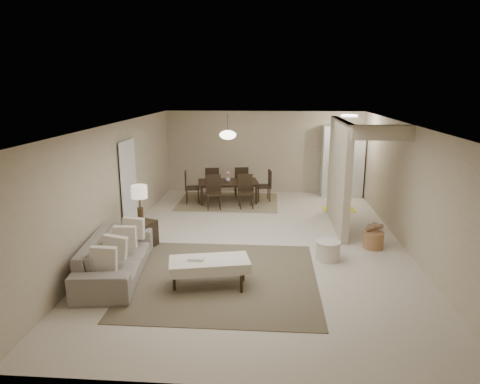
# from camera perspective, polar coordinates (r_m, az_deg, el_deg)

# --- Properties ---
(floor) EXTENTS (9.00, 9.00, 0.00)m
(floor) POSITION_cam_1_polar(r_m,az_deg,el_deg) (9.16, 2.51, -6.75)
(floor) COLOR beige
(floor) RESTS_ON ground
(ceiling) EXTENTS (9.00, 9.00, 0.00)m
(ceiling) POSITION_cam_1_polar(r_m,az_deg,el_deg) (8.60, 2.69, 9.02)
(ceiling) COLOR white
(ceiling) RESTS_ON back_wall
(back_wall) EXTENTS (6.00, 0.00, 6.00)m
(back_wall) POSITION_cam_1_polar(r_m,az_deg,el_deg) (13.22, 3.15, 5.31)
(back_wall) COLOR tan
(back_wall) RESTS_ON floor
(left_wall) EXTENTS (0.00, 9.00, 9.00)m
(left_wall) POSITION_cam_1_polar(r_m,az_deg,el_deg) (9.37, -16.08, 1.15)
(left_wall) COLOR tan
(left_wall) RESTS_ON floor
(right_wall) EXTENTS (0.00, 9.00, 9.00)m
(right_wall) POSITION_cam_1_polar(r_m,az_deg,el_deg) (9.22, 21.57, 0.51)
(right_wall) COLOR tan
(right_wall) RESTS_ON floor
(partition) EXTENTS (0.15, 2.50, 2.50)m
(partition) POSITION_cam_1_polar(r_m,az_deg,el_deg) (10.14, 13.03, 2.30)
(partition) COLOR tan
(partition) RESTS_ON floor
(doorway) EXTENTS (0.04, 0.90, 2.04)m
(doorway) POSITION_cam_1_polar(r_m,az_deg,el_deg) (9.96, -14.66, 0.63)
(doorway) COLOR black
(doorway) RESTS_ON floor
(pantry_cabinet) EXTENTS (1.20, 0.55, 2.10)m
(pantry_cabinet) POSITION_cam_1_polar(r_m,az_deg,el_deg) (13.08, 13.49, 3.97)
(pantry_cabinet) COLOR silver
(pantry_cabinet) RESTS_ON floor
(flush_light) EXTENTS (0.44, 0.44, 0.05)m
(flush_light) POSITION_cam_1_polar(r_m,az_deg,el_deg) (11.97, 14.35, 9.83)
(flush_light) COLOR white
(flush_light) RESTS_ON ceiling
(living_rug) EXTENTS (3.20, 3.20, 0.01)m
(living_rug) POSITION_cam_1_polar(r_m,az_deg,el_deg) (7.56, -2.20, -11.38)
(living_rug) COLOR brown
(living_rug) RESTS_ON floor
(sofa) EXTENTS (2.44, 1.18, 0.69)m
(sofa) POSITION_cam_1_polar(r_m,az_deg,el_deg) (7.85, -16.25, -8.29)
(sofa) COLOR gray
(sofa) RESTS_ON floor
(ottoman_bench) EXTENTS (1.41, 0.87, 0.47)m
(ottoman_bench) POSITION_cam_1_polar(r_m,az_deg,el_deg) (7.16, -4.11, -9.66)
(ottoman_bench) COLOR silver
(ottoman_bench) RESTS_ON living_rug
(side_table) EXTENTS (0.64, 0.64, 0.55)m
(side_table) POSITION_cam_1_polar(r_m,az_deg,el_deg) (9.06, -12.97, -5.51)
(side_table) COLOR black
(side_table) RESTS_ON floor
(table_lamp) EXTENTS (0.32, 0.32, 0.76)m
(table_lamp) POSITION_cam_1_polar(r_m,az_deg,el_deg) (8.82, -13.27, -0.39)
(table_lamp) COLOR #4D3921
(table_lamp) RESTS_ON side_table
(round_pouf) EXTENTS (0.47, 0.47, 0.37)m
(round_pouf) POSITION_cam_1_polar(r_m,az_deg,el_deg) (8.41, 11.64, -7.66)
(round_pouf) COLOR silver
(round_pouf) RESTS_ON floor
(wicker_basket) EXTENTS (0.53, 0.53, 0.34)m
(wicker_basket) POSITION_cam_1_polar(r_m,az_deg,el_deg) (9.22, 17.37, -6.14)
(wicker_basket) COLOR olive
(wicker_basket) RESTS_ON floor
(dining_rug) EXTENTS (2.80, 2.10, 0.01)m
(dining_rug) POSITION_cam_1_polar(r_m,az_deg,el_deg) (12.27, -1.58, -1.30)
(dining_rug) COLOR #837251
(dining_rug) RESTS_ON floor
(dining_table) EXTENTS (1.83, 1.22, 0.59)m
(dining_table) POSITION_cam_1_polar(r_m,az_deg,el_deg) (12.19, -1.59, 0.02)
(dining_table) COLOR black
(dining_table) RESTS_ON dining_rug
(dining_chairs) EXTENTS (2.47, 1.95, 0.91)m
(dining_chairs) POSITION_cam_1_polar(r_m,az_deg,el_deg) (12.16, -1.59, 0.73)
(dining_chairs) COLOR black
(dining_chairs) RESTS_ON dining_rug
(vase) EXTENTS (0.19, 0.19, 0.15)m
(vase) POSITION_cam_1_polar(r_m,az_deg,el_deg) (12.11, -1.60, 1.73)
(vase) COLOR silver
(vase) RESTS_ON dining_table
(yellow_mat) EXTENTS (0.86, 0.54, 0.01)m
(yellow_mat) POSITION_cam_1_polar(r_m,az_deg,el_deg) (11.82, 13.01, -2.26)
(yellow_mat) COLOR yellow
(yellow_mat) RESTS_ON floor
(pendant_light) EXTENTS (0.46, 0.46, 0.71)m
(pendant_light) POSITION_cam_1_polar(r_m,az_deg,el_deg) (11.90, -1.64, 7.62)
(pendant_light) COLOR #4D3921
(pendant_light) RESTS_ON ceiling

